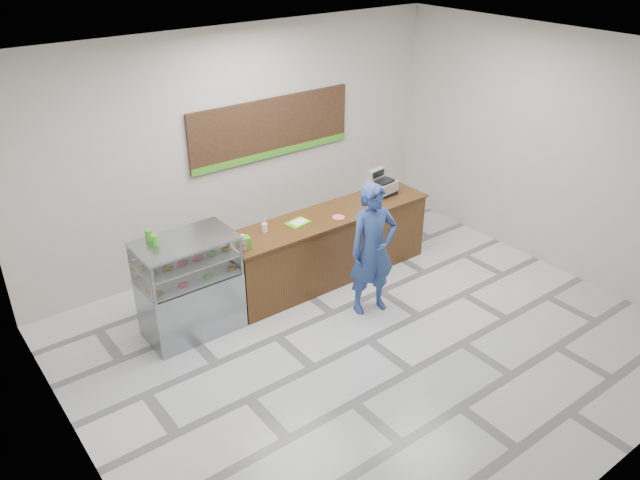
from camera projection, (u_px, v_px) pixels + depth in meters
floor at (369, 340)px, 7.94m from camera, size 7.00×7.00×0.00m
back_wall at (240, 147)px, 9.24m from camera, size 7.00×0.00×7.00m
ceiling at (382, 61)px, 6.31m from camera, size 7.00×7.00×0.00m
sales_counter at (329, 246)px, 9.09m from camera, size 3.26×0.76×1.03m
display_case at (189, 286)px, 7.83m from camera, size 1.22×0.72×1.33m
menu_board at (272, 129)px, 9.42m from camera, size 2.80×0.06×0.90m
cash_register at (380, 185)px, 9.45m from camera, size 0.43×0.44×0.36m
card_terminal at (384, 193)px, 9.49m from camera, size 0.13×0.19×0.04m
serving_tray at (298, 223)px, 8.59m from camera, size 0.36×0.29×0.02m
napkin_box at (240, 242)px, 7.97m from camera, size 0.19×0.19×0.13m
straw_cup at (265, 227)px, 8.35m from camera, size 0.08×0.08×0.12m
promo_box at (243, 243)px, 7.91m from camera, size 0.20×0.15×0.16m
donut_decal at (338, 217)px, 8.77m from camera, size 0.18×0.18×0.00m
green_cup_left at (155, 240)px, 7.38m from camera, size 0.08×0.08×0.13m
green_cup_right at (149, 235)px, 7.49m from camera, size 0.09×0.09×0.13m
customer at (373, 249)px, 8.17m from camera, size 0.75×0.59×1.84m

